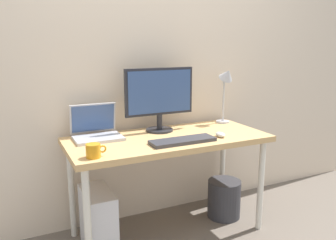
{
  "coord_description": "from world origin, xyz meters",
  "views": [
    {
      "loc": [
        -1.01,
        -2.11,
        1.37
      ],
      "look_at": [
        0.0,
        0.0,
        0.85
      ],
      "focal_mm": 37.37,
      "sensor_mm": 36.0,
      "label": 1
    }
  ],
  "objects_px": {
    "keyboard": "(183,141)",
    "computer_tower": "(98,221)",
    "monitor": "(159,96)",
    "desk_lamp": "(226,83)",
    "desk": "(168,146)",
    "laptop": "(96,130)",
    "wastebasket": "(224,199)",
    "mouse": "(220,135)",
    "coffee_mug": "(94,151)"
  },
  "relations": [
    {
      "from": "monitor",
      "to": "computer_tower",
      "type": "xyz_separation_m",
      "value": [
        -0.53,
        -0.18,
        -0.78
      ]
    },
    {
      "from": "keyboard",
      "to": "computer_tower",
      "type": "distance_m",
      "value": 0.78
    },
    {
      "from": "laptop",
      "to": "wastebasket",
      "type": "distance_m",
      "value": 1.16
    },
    {
      "from": "desk",
      "to": "coffee_mug",
      "type": "bearing_deg",
      "value": -159.09
    },
    {
      "from": "desk",
      "to": "mouse",
      "type": "xyz_separation_m",
      "value": [
        0.33,
        -0.16,
        0.09
      ]
    },
    {
      "from": "desk_lamp",
      "to": "monitor",
      "type": "bearing_deg",
      "value": -179.93
    },
    {
      "from": "desk_lamp",
      "to": "wastebasket",
      "type": "height_order",
      "value": "desk_lamp"
    },
    {
      "from": "keyboard",
      "to": "coffee_mug",
      "type": "distance_m",
      "value": 0.6
    },
    {
      "from": "laptop",
      "to": "coffee_mug",
      "type": "distance_m",
      "value": 0.43
    },
    {
      "from": "monitor",
      "to": "desk_lamp",
      "type": "height_order",
      "value": "monitor"
    },
    {
      "from": "desk_lamp",
      "to": "keyboard",
      "type": "xyz_separation_m",
      "value": [
        -0.57,
        -0.34,
        -0.31
      ]
    },
    {
      "from": "laptop",
      "to": "coffee_mug",
      "type": "height_order",
      "value": "laptop"
    },
    {
      "from": "keyboard",
      "to": "computer_tower",
      "type": "xyz_separation_m",
      "value": [
        -0.54,
        0.17,
        -0.53
      ]
    },
    {
      "from": "mouse",
      "to": "computer_tower",
      "type": "xyz_separation_m",
      "value": [
        -0.84,
        0.16,
        -0.53
      ]
    },
    {
      "from": "laptop",
      "to": "desk_lamp",
      "type": "xyz_separation_m",
      "value": [
        1.05,
        -0.01,
        0.27
      ]
    },
    {
      "from": "desk_lamp",
      "to": "desk",
      "type": "bearing_deg",
      "value": -163.5
    },
    {
      "from": "monitor",
      "to": "desk",
      "type": "bearing_deg",
      "value": -94.87
    },
    {
      "from": "monitor",
      "to": "coffee_mug",
      "type": "bearing_deg",
      "value": -146.15
    },
    {
      "from": "monitor",
      "to": "mouse",
      "type": "distance_m",
      "value": 0.52
    },
    {
      "from": "monitor",
      "to": "keyboard",
      "type": "relative_size",
      "value": 1.19
    },
    {
      "from": "monitor",
      "to": "keyboard",
      "type": "xyz_separation_m",
      "value": [
        0.01,
        -0.34,
        -0.25
      ]
    },
    {
      "from": "laptop",
      "to": "monitor",
      "type": "bearing_deg",
      "value": -1.8
    },
    {
      "from": "monitor",
      "to": "laptop",
      "type": "relative_size",
      "value": 1.64
    },
    {
      "from": "desk",
      "to": "desk_lamp",
      "type": "bearing_deg",
      "value": 16.5
    },
    {
      "from": "monitor",
      "to": "coffee_mug",
      "type": "height_order",
      "value": "monitor"
    },
    {
      "from": "monitor",
      "to": "computer_tower",
      "type": "distance_m",
      "value": 0.96
    },
    {
      "from": "desk_lamp",
      "to": "computer_tower",
      "type": "distance_m",
      "value": 1.41
    },
    {
      "from": "laptop",
      "to": "mouse",
      "type": "bearing_deg",
      "value": -24.04
    },
    {
      "from": "desk",
      "to": "keyboard",
      "type": "bearing_deg",
      "value": -80.89
    },
    {
      "from": "desk",
      "to": "laptop",
      "type": "relative_size",
      "value": 4.34
    },
    {
      "from": "laptop",
      "to": "keyboard",
      "type": "bearing_deg",
      "value": -36.61
    },
    {
      "from": "desk_lamp",
      "to": "computer_tower",
      "type": "height_order",
      "value": "desk_lamp"
    },
    {
      "from": "mouse",
      "to": "wastebasket",
      "type": "bearing_deg",
      "value": 45.22
    },
    {
      "from": "laptop",
      "to": "mouse",
      "type": "relative_size",
      "value": 3.56
    },
    {
      "from": "monitor",
      "to": "computer_tower",
      "type": "relative_size",
      "value": 1.25
    },
    {
      "from": "laptop",
      "to": "desk_lamp",
      "type": "relative_size",
      "value": 0.7
    },
    {
      "from": "desk",
      "to": "keyboard",
      "type": "relative_size",
      "value": 3.16
    },
    {
      "from": "laptop",
      "to": "desk_lamp",
      "type": "bearing_deg",
      "value": -0.76
    },
    {
      "from": "coffee_mug",
      "to": "computer_tower",
      "type": "xyz_separation_m",
      "value": [
        0.06,
        0.22,
        -0.56
      ]
    },
    {
      "from": "desk",
      "to": "computer_tower",
      "type": "xyz_separation_m",
      "value": [
        -0.52,
        0.0,
        -0.45
      ]
    },
    {
      "from": "computer_tower",
      "to": "wastebasket",
      "type": "xyz_separation_m",
      "value": [
        1.02,
        0.02,
        -0.06
      ]
    },
    {
      "from": "keyboard",
      "to": "mouse",
      "type": "relative_size",
      "value": 4.89
    },
    {
      "from": "laptop",
      "to": "wastebasket",
      "type": "relative_size",
      "value": 1.07
    },
    {
      "from": "desk",
      "to": "keyboard",
      "type": "distance_m",
      "value": 0.19
    },
    {
      "from": "desk",
      "to": "keyboard",
      "type": "height_order",
      "value": "keyboard"
    },
    {
      "from": "mouse",
      "to": "coffee_mug",
      "type": "distance_m",
      "value": 0.9
    },
    {
      "from": "mouse",
      "to": "wastebasket",
      "type": "xyz_separation_m",
      "value": [
        0.18,
        0.18,
        -0.59
      ]
    },
    {
      "from": "coffee_mug",
      "to": "computer_tower",
      "type": "distance_m",
      "value": 0.6
    },
    {
      "from": "desk",
      "to": "monitor",
      "type": "relative_size",
      "value": 2.66
    },
    {
      "from": "desk_lamp",
      "to": "keyboard",
      "type": "height_order",
      "value": "desk_lamp"
    }
  ]
}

